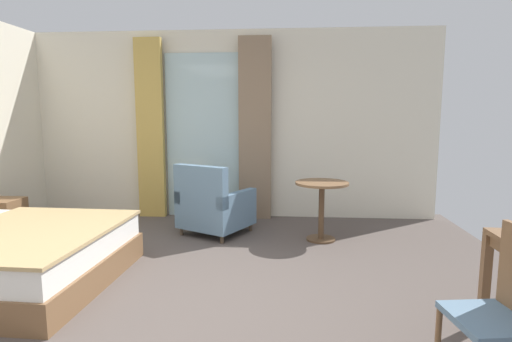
# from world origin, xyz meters

# --- Properties ---
(ground) EXTENTS (6.54, 6.78, 0.10)m
(ground) POSITION_xyz_m (0.00, 0.00, -0.05)
(ground) COLOR #564C47
(wall_back) EXTENTS (6.14, 0.12, 2.78)m
(wall_back) POSITION_xyz_m (0.00, 3.13, 1.39)
(wall_back) COLOR silver
(wall_back) RESTS_ON ground
(balcony_glass_door) EXTENTS (1.13, 0.02, 2.44)m
(balcony_glass_door) POSITION_xyz_m (-0.38, 3.05, 1.22)
(balcony_glass_door) COLOR silver
(balcony_glass_door) RESTS_ON ground
(curtain_panel_left) EXTENTS (0.40, 0.10, 2.66)m
(curtain_panel_left) POSITION_xyz_m (-1.17, 2.95, 1.33)
(curtain_panel_left) COLOR tan
(curtain_panel_left) RESTS_ON ground
(curtain_panel_right) EXTENTS (0.48, 0.10, 2.66)m
(curtain_panel_right) POSITION_xyz_m (0.40, 2.95, 1.33)
(curtain_panel_right) COLOR #897056
(curtain_panel_right) RESTS_ON ground
(nightstand) EXTENTS (0.41, 0.42, 0.49)m
(nightstand) POSITION_xyz_m (-2.68, 1.72, 0.25)
(nightstand) COLOR brown
(nightstand) RESTS_ON ground
(desk_chair) EXTENTS (0.46, 0.47, 0.93)m
(desk_chair) POSITION_xyz_m (2.09, -0.76, 0.51)
(desk_chair) COLOR slate
(desk_chair) RESTS_ON ground
(armchair_by_window) EXTENTS (1.03, 1.02, 0.92)m
(armchair_by_window) POSITION_xyz_m (-0.07, 2.08, 0.36)
(armchair_by_window) COLOR slate
(armchair_by_window) RESTS_ON ground
(round_cafe_table) EXTENTS (0.65, 0.65, 0.73)m
(round_cafe_table) POSITION_xyz_m (1.30, 1.93, 0.54)
(round_cafe_table) COLOR brown
(round_cafe_table) RESTS_ON ground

